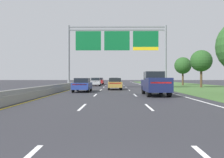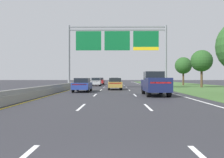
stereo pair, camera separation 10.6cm
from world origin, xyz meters
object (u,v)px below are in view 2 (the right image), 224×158
(pickup_truck_navy, at_px, (155,84))
(car_gold_centre_lane_sedan, at_px, (115,84))
(car_silver_left_lane_sedan, at_px, (96,82))
(car_grey_centre_lane_sedan, at_px, (115,81))
(overhead_sign_gantry, at_px, (117,44))
(roadside_tree_far, at_px, (183,66))
(roadside_tree_mid, at_px, (202,61))
(car_blue_left_lane_sedan, at_px, (82,85))
(car_red_left_lane_sedan, at_px, (100,81))

(pickup_truck_navy, height_order, car_gold_centre_lane_sedan, pickup_truck_navy)
(car_silver_left_lane_sedan, xyz_separation_m, car_grey_centre_lane_sedan, (3.55, 8.95, 0.00))
(overhead_sign_gantry, height_order, pickup_truck_navy, overhead_sign_gantry)
(car_silver_left_lane_sedan, bearing_deg, car_grey_centre_lane_sedan, -22.58)
(pickup_truck_navy, relative_size, car_grey_centre_lane_sedan, 1.22)
(car_silver_left_lane_sedan, relative_size, roadside_tree_far, 0.76)
(roadside_tree_mid, bearing_deg, pickup_truck_navy, -121.03)
(overhead_sign_gantry, height_order, car_silver_left_lane_sedan, overhead_sign_gantry)
(car_silver_left_lane_sedan, relative_size, car_blue_left_lane_sedan, 1.00)
(car_silver_left_lane_sedan, bearing_deg, car_blue_left_lane_sedan, 179.00)
(car_red_left_lane_sedan, xyz_separation_m, roadside_tree_far, (17.60, -5.19, 3.26))
(overhead_sign_gantry, relative_size, roadside_tree_far, 2.58)
(car_gold_centre_lane_sedan, height_order, roadside_tree_mid, roadside_tree_mid)
(car_grey_centre_lane_sedan, bearing_deg, car_red_left_lane_sedan, 94.17)
(overhead_sign_gantry, bearing_deg, car_silver_left_lane_sedan, 111.93)
(roadside_tree_mid, bearing_deg, car_gold_centre_lane_sedan, -154.01)
(car_gold_centre_lane_sedan, distance_m, roadside_tree_far, 22.57)
(roadside_tree_mid, bearing_deg, car_silver_left_lane_sedan, 158.50)
(car_blue_left_lane_sedan, height_order, roadside_tree_far, roadside_tree_far)
(car_gold_centre_lane_sedan, xyz_separation_m, roadside_tree_far, (14.09, 17.33, 3.26))
(overhead_sign_gantry, bearing_deg, car_red_left_lane_sedan, 101.68)
(car_blue_left_lane_sedan, relative_size, car_red_left_lane_sedan, 0.99)
(car_blue_left_lane_sedan, relative_size, car_grey_centre_lane_sedan, 0.99)
(car_grey_centre_lane_sedan, relative_size, roadside_tree_mid, 0.73)
(car_gold_centre_lane_sedan, relative_size, car_blue_left_lane_sedan, 1.01)
(pickup_truck_navy, bearing_deg, car_silver_left_lane_sedan, 16.81)
(overhead_sign_gantry, distance_m, car_blue_left_lane_sedan, 11.53)
(car_grey_centre_lane_sedan, bearing_deg, car_gold_centre_lane_sedan, 178.90)
(pickup_truck_navy, distance_m, roadside_tree_mid, 20.48)
(car_grey_centre_lane_sedan, distance_m, roadside_tree_mid, 21.69)
(roadside_tree_mid, bearing_deg, roadside_tree_far, 90.15)
(roadside_tree_mid, bearing_deg, overhead_sign_gantry, -167.85)
(overhead_sign_gantry, xyz_separation_m, car_gold_centre_lane_sedan, (-0.33, -3.91, -5.95))
(car_silver_left_lane_sedan, bearing_deg, car_red_left_lane_sedan, -2.12)
(pickup_truck_navy, distance_m, car_gold_centre_lane_sedan, 11.08)
(car_grey_centre_lane_sedan, relative_size, roadside_tree_far, 0.76)
(car_blue_left_lane_sedan, distance_m, roadside_tree_mid, 21.75)
(car_silver_left_lane_sedan, distance_m, car_gold_centre_lane_sedan, 14.38)
(car_silver_left_lane_sedan, relative_size, roadside_tree_mid, 0.73)
(car_red_left_lane_sedan, bearing_deg, overhead_sign_gantry, -166.67)
(car_grey_centre_lane_sedan, bearing_deg, roadside_tree_mid, -139.69)
(car_blue_left_lane_sedan, distance_m, roadside_tree_far, 28.81)
(car_silver_left_lane_sedan, bearing_deg, roadside_tree_mid, -112.47)
(car_grey_centre_lane_sedan, height_order, car_red_left_lane_sedan, same)
(pickup_truck_navy, height_order, car_silver_left_lane_sedan, pickup_truck_navy)
(car_silver_left_lane_sedan, relative_size, car_gold_centre_lane_sedan, 1.00)
(car_blue_left_lane_sedan, height_order, car_grey_centre_lane_sedan, same)
(overhead_sign_gantry, relative_size, roadside_tree_mid, 2.47)
(pickup_truck_navy, relative_size, roadside_tree_mid, 0.88)
(pickup_truck_navy, height_order, car_blue_left_lane_sedan, pickup_truck_navy)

